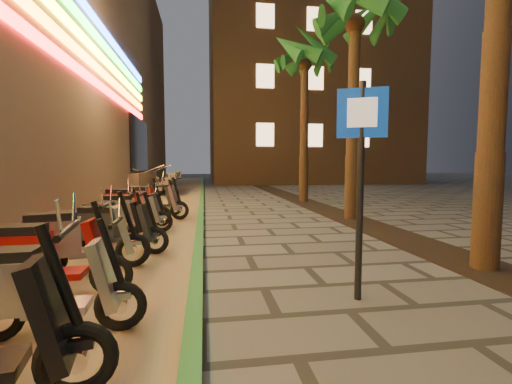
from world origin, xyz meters
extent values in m
plane|color=#474442|center=(0.00, 0.00, 0.00)|extent=(120.00, 120.00, 0.00)
cube|color=#8C7251|center=(-2.60, 10.00, 0.01)|extent=(3.40, 60.00, 0.01)
cube|color=#2A712E|center=(-0.90, 10.00, 0.05)|extent=(0.18, 60.00, 0.10)
cube|color=black|center=(3.60, 5.00, 0.01)|extent=(1.20, 40.00, 0.02)
cube|color=black|center=(-4.45, 18.00, 2.80)|extent=(0.08, 5.00, 3.00)
cube|color=gray|center=(-6.50, 18.00, 0.60)|extent=(5.00, 6.00, 1.20)
cube|color=#FF1414|center=(-4.45, 6.00, 4.50)|extent=(0.06, 26.00, 0.28)
cube|color=orange|center=(-4.45, 6.00, 5.05)|extent=(0.06, 26.00, 0.28)
cube|color=gray|center=(-3.50, 18.00, 0.15)|extent=(0.35, 5.00, 0.30)
cube|color=gray|center=(-3.15, 18.00, 0.45)|extent=(0.35, 5.00, 0.30)
cube|color=gray|center=(-2.80, 18.00, 0.75)|extent=(0.35, 5.00, 0.30)
cube|color=gray|center=(-2.45, 18.00, 1.05)|extent=(0.35, 5.00, 0.30)
cylinder|color=silver|center=(-3.90, 16.00, 1.25)|extent=(2.09, 0.06, 0.81)
cylinder|color=silver|center=(-3.90, 20.00, 1.25)|extent=(2.09, 0.06, 0.81)
cube|color=brown|center=(9.00, 32.00, 12.50)|extent=(18.00, 16.00, 25.00)
cube|color=#ECBB82|center=(4.00, 23.97, 4.00)|extent=(1.40, 0.06, 1.80)
cube|color=#ECBB82|center=(8.00, 23.97, 4.00)|extent=(1.40, 0.06, 1.80)
cube|color=#ECBB82|center=(12.00, 23.97, 4.00)|extent=(1.40, 0.06, 1.80)
cube|color=#ECBB82|center=(4.00, 23.97, 8.50)|extent=(1.40, 0.06, 1.80)
cube|color=#ECBB82|center=(8.00, 23.97, 8.50)|extent=(1.40, 0.06, 1.80)
cube|color=#ECBB82|center=(12.00, 23.97, 8.50)|extent=(1.40, 0.06, 1.80)
cube|color=#ECBB82|center=(4.00, 23.97, 13.00)|extent=(1.40, 0.06, 1.80)
cube|color=#ECBB82|center=(8.00, 23.97, 13.00)|extent=(1.40, 0.06, 1.80)
cube|color=#ECBB82|center=(12.00, 23.97, 13.00)|extent=(1.40, 0.06, 1.80)
cylinder|color=#472D19|center=(3.60, 2.00, 2.73)|extent=(0.40, 0.40, 5.45)
cylinder|color=#472D19|center=(3.60, 7.00, 2.85)|extent=(0.40, 0.40, 5.70)
sphere|color=#472D19|center=(3.60, 7.00, 5.70)|extent=(0.56, 0.56, 0.56)
cone|color=#194C17|center=(4.49, 7.00, 6.15)|extent=(0.60, 1.93, 1.52)
cone|color=#194C17|center=(4.28, 7.57, 6.15)|extent=(1.70, 1.86, 1.52)
cone|color=#194C17|center=(3.75, 7.87, 6.15)|extent=(2.00, 0.93, 1.52)
cone|color=#194C17|center=(3.16, 7.77, 6.15)|extent=(1.97, 1.48, 1.52)
cone|color=#194C17|center=(2.77, 7.30, 6.15)|extent=(1.22, 2.02, 1.52)
cone|color=#194C17|center=(2.77, 6.70, 6.15)|extent=(1.22, 2.02, 1.52)
cone|color=#194C17|center=(4.28, 6.43, 6.15)|extent=(1.70, 1.86, 1.52)
cylinder|color=#472D19|center=(3.60, 12.00, 2.98)|extent=(0.40, 0.40, 5.95)
sphere|color=#472D19|center=(3.60, 12.00, 5.95)|extent=(0.56, 0.56, 0.56)
cone|color=#194C17|center=(4.49, 12.00, 6.40)|extent=(0.60, 1.93, 1.52)
cone|color=#194C17|center=(4.28, 12.57, 6.40)|extent=(1.70, 1.86, 1.52)
cone|color=#194C17|center=(3.75, 12.87, 6.40)|extent=(2.00, 0.93, 1.52)
cone|color=#194C17|center=(3.16, 12.77, 6.40)|extent=(1.97, 1.48, 1.52)
cone|color=#194C17|center=(2.77, 12.30, 6.40)|extent=(1.22, 2.02, 1.52)
cone|color=#194C17|center=(2.77, 11.70, 6.40)|extent=(1.22, 2.02, 1.52)
cone|color=#194C17|center=(3.16, 11.23, 6.40)|extent=(1.97, 1.48, 1.52)
cone|color=#194C17|center=(3.75, 11.13, 6.40)|extent=(2.00, 0.93, 1.52)
cone|color=#194C17|center=(4.28, 11.43, 6.40)|extent=(1.70, 1.86, 1.52)
cylinder|color=black|center=(1.07, 1.14, 1.31)|extent=(0.08, 0.08, 2.62)
cube|color=#0C389F|center=(1.06, 1.13, 2.25)|extent=(0.54, 0.26, 0.58)
cube|color=white|center=(1.05, 1.10, 2.25)|extent=(0.32, 0.15, 0.34)
torus|color=black|center=(-1.67, -0.24, 0.28)|extent=(0.57, 0.20, 0.56)
cylinder|color=silver|center=(-1.67, -0.24, 0.28)|extent=(0.17, 0.13, 0.15)
cube|color=black|center=(-1.82, -0.27, 0.65)|extent=(0.35, 0.47, 0.76)
cylinder|color=black|center=(-1.75, -0.25, 0.86)|extent=(0.30, 0.12, 0.80)
cylinder|color=black|center=(-1.70, -0.24, 1.21)|extent=(0.15, 0.62, 0.05)
cube|color=black|center=(-1.67, -0.24, 0.41)|extent=(0.26, 0.19, 0.06)
torus|color=black|center=(-1.61, 0.74, 0.25)|extent=(0.51, 0.13, 0.51)
cylinder|color=silver|center=(-1.61, 0.74, 0.25)|extent=(0.14, 0.11, 0.14)
cube|color=silver|center=(-2.16, 0.71, 0.29)|extent=(0.55, 0.36, 0.08)
cube|color=silver|center=(-2.62, 0.68, 0.53)|extent=(0.70, 0.41, 0.49)
cube|color=black|center=(-2.62, 0.68, 0.82)|extent=(0.62, 0.35, 0.12)
cube|color=silver|center=(-1.74, 0.74, 0.58)|extent=(0.28, 0.40, 0.68)
cylinder|color=black|center=(-1.67, 0.74, 0.78)|extent=(0.27, 0.08, 0.72)
cylinder|color=black|center=(-1.63, 0.74, 1.09)|extent=(0.08, 0.57, 0.04)
cube|color=silver|center=(-1.61, 0.74, 0.37)|extent=(0.22, 0.15, 0.06)
torus|color=black|center=(-3.10, 1.70, 0.27)|extent=(0.54, 0.12, 0.54)
cylinder|color=silver|center=(-3.10, 1.70, 0.27)|extent=(0.15, 0.11, 0.14)
torus|color=black|center=(-1.95, 1.73, 0.27)|extent=(0.54, 0.12, 0.54)
cylinder|color=silver|center=(-1.95, 1.73, 0.27)|extent=(0.15, 0.11, 0.14)
cube|color=maroon|center=(-2.53, 1.71, 0.31)|extent=(0.58, 0.36, 0.08)
cube|color=maroon|center=(-3.02, 1.70, 0.57)|extent=(0.73, 0.41, 0.52)
cube|color=black|center=(-3.02, 1.70, 0.87)|extent=(0.65, 0.35, 0.12)
cube|color=maroon|center=(-2.09, 1.72, 0.62)|extent=(0.28, 0.42, 0.72)
cylinder|color=black|center=(-2.02, 1.73, 0.82)|extent=(0.28, 0.08, 0.76)
cylinder|color=black|center=(-1.97, 1.73, 1.15)|extent=(0.06, 0.60, 0.05)
cube|color=maroon|center=(-1.95, 1.73, 0.39)|extent=(0.23, 0.15, 0.06)
torus|color=black|center=(-3.05, 2.56, 0.28)|extent=(0.56, 0.27, 0.55)
cylinder|color=silver|center=(-3.05, 2.56, 0.28)|extent=(0.17, 0.15, 0.15)
torus|color=black|center=(-1.91, 2.92, 0.28)|extent=(0.56, 0.27, 0.55)
cylinder|color=silver|center=(-1.91, 2.92, 0.28)|extent=(0.17, 0.15, 0.15)
cube|color=gray|center=(-2.49, 2.74, 0.32)|extent=(0.67, 0.52, 0.08)
cube|color=gray|center=(-2.97, 2.59, 0.58)|extent=(0.83, 0.61, 0.53)
cube|color=black|center=(-2.97, 2.59, 0.89)|extent=(0.73, 0.52, 0.13)
cube|color=gray|center=(-2.06, 2.87, 0.64)|extent=(0.40, 0.49, 0.75)
cylinder|color=black|center=(-1.98, 2.90, 0.85)|extent=(0.30, 0.16, 0.79)
cylinder|color=black|center=(-1.93, 2.91, 1.19)|extent=(0.23, 0.60, 0.05)
cube|color=gray|center=(-1.91, 2.92, 0.40)|extent=(0.27, 0.21, 0.06)
torus|color=black|center=(-2.78, 3.86, 0.26)|extent=(0.52, 0.17, 0.51)
cylinder|color=silver|center=(-2.78, 3.86, 0.26)|extent=(0.15, 0.12, 0.14)
torus|color=black|center=(-1.68, 3.71, 0.26)|extent=(0.52, 0.17, 0.51)
cylinder|color=silver|center=(-1.68, 3.71, 0.26)|extent=(0.15, 0.12, 0.14)
cube|color=#242729|center=(-2.24, 3.78, 0.30)|extent=(0.58, 0.41, 0.08)
cube|color=#242729|center=(-2.70, 3.85, 0.54)|extent=(0.74, 0.47, 0.49)
cube|color=black|center=(-2.70, 3.85, 0.83)|extent=(0.65, 0.40, 0.12)
cube|color=#242729|center=(-1.82, 3.73, 0.59)|extent=(0.31, 0.43, 0.69)
cylinder|color=black|center=(-1.75, 3.72, 0.79)|extent=(0.28, 0.11, 0.73)
cylinder|color=black|center=(-1.70, 3.71, 1.11)|extent=(0.12, 0.57, 0.04)
cube|color=#242729|center=(-1.68, 3.71, 0.37)|extent=(0.23, 0.17, 0.06)
torus|color=black|center=(-3.05, 4.88, 0.24)|extent=(0.49, 0.16, 0.48)
cylinder|color=silver|center=(-3.05, 4.88, 0.24)|extent=(0.14, 0.11, 0.13)
torus|color=black|center=(-2.03, 4.74, 0.24)|extent=(0.49, 0.16, 0.48)
cylinder|color=silver|center=(-2.03, 4.74, 0.24)|extent=(0.14, 0.11, 0.13)
cube|color=black|center=(-2.55, 4.81, 0.28)|extent=(0.54, 0.38, 0.07)
cube|color=black|center=(-2.98, 4.87, 0.50)|extent=(0.68, 0.43, 0.46)
cube|color=black|center=(-2.98, 4.87, 0.77)|extent=(0.60, 0.37, 0.11)
cube|color=black|center=(-2.16, 4.76, 0.55)|extent=(0.29, 0.40, 0.65)
cylinder|color=black|center=(-2.09, 4.75, 0.73)|extent=(0.26, 0.10, 0.68)
cylinder|color=black|center=(-2.05, 4.75, 1.03)|extent=(0.11, 0.53, 0.04)
cube|color=black|center=(-2.03, 4.74, 0.35)|extent=(0.22, 0.15, 0.06)
torus|color=black|center=(-2.94, 5.94, 0.26)|extent=(0.53, 0.15, 0.53)
cylinder|color=silver|center=(-2.94, 5.94, 0.26)|extent=(0.15, 0.11, 0.14)
torus|color=black|center=(-1.81, 5.84, 0.26)|extent=(0.53, 0.15, 0.53)
cylinder|color=silver|center=(-1.81, 5.84, 0.26)|extent=(0.15, 0.11, 0.14)
cube|color=#B8B9BD|center=(-2.38, 5.89, 0.30)|extent=(0.59, 0.40, 0.08)
cube|color=#B8B9BD|center=(-2.85, 5.94, 0.56)|extent=(0.74, 0.45, 0.51)
cube|color=black|center=(-2.85, 5.94, 0.85)|extent=(0.65, 0.38, 0.12)
cube|color=#B8B9BD|center=(-1.95, 5.85, 0.61)|extent=(0.31, 0.43, 0.71)
cylinder|color=black|center=(-1.88, 5.84, 0.81)|extent=(0.28, 0.10, 0.75)
cylinder|color=black|center=(-1.83, 5.84, 1.13)|extent=(0.10, 0.59, 0.04)
cube|color=#B8B9BD|center=(-1.81, 5.84, 0.38)|extent=(0.23, 0.16, 0.06)
torus|color=black|center=(-3.11, 7.01, 0.29)|extent=(0.58, 0.26, 0.57)
cylinder|color=silver|center=(-3.11, 7.01, 0.29)|extent=(0.18, 0.15, 0.15)
torus|color=black|center=(-1.93, 6.68, 0.29)|extent=(0.58, 0.26, 0.57)
cylinder|color=silver|center=(-1.93, 6.68, 0.29)|extent=(0.18, 0.15, 0.15)
cube|color=#9C140E|center=(-2.53, 6.85, 0.33)|extent=(0.68, 0.52, 0.09)
cube|color=#9C140E|center=(-3.03, 6.99, 0.60)|extent=(0.85, 0.61, 0.55)
cube|color=black|center=(-3.03, 6.99, 0.92)|extent=(0.75, 0.52, 0.13)
cube|color=#9C140E|center=(-2.08, 6.72, 0.66)|extent=(0.40, 0.50, 0.77)
cylinder|color=black|center=(-2.00, 6.70, 0.88)|extent=(0.31, 0.16, 0.81)
cylinder|color=black|center=(-1.95, 6.69, 1.23)|extent=(0.22, 0.63, 0.05)
cube|color=#9C140E|center=(-1.93, 6.68, 0.42)|extent=(0.27, 0.21, 0.07)
torus|color=black|center=(-2.72, 7.96, 0.28)|extent=(0.58, 0.23, 0.57)
cylinder|color=silver|center=(-2.72, 7.96, 0.28)|extent=(0.17, 0.14, 0.15)
torus|color=black|center=(-1.52, 7.71, 0.28)|extent=(0.58, 0.23, 0.57)
cylinder|color=silver|center=(-1.52, 7.71, 0.28)|extent=(0.17, 0.14, 0.15)
cube|color=#A9AAB2|center=(-2.13, 7.84, 0.33)|extent=(0.67, 0.49, 0.09)
cube|color=#A9AAB2|center=(-2.63, 7.95, 0.60)|extent=(0.84, 0.57, 0.55)
cube|color=black|center=(-2.63, 7.95, 0.92)|extent=(0.74, 0.48, 0.13)
cube|color=#A9AAB2|center=(-1.67, 7.74, 0.66)|extent=(0.38, 0.49, 0.77)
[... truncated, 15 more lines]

